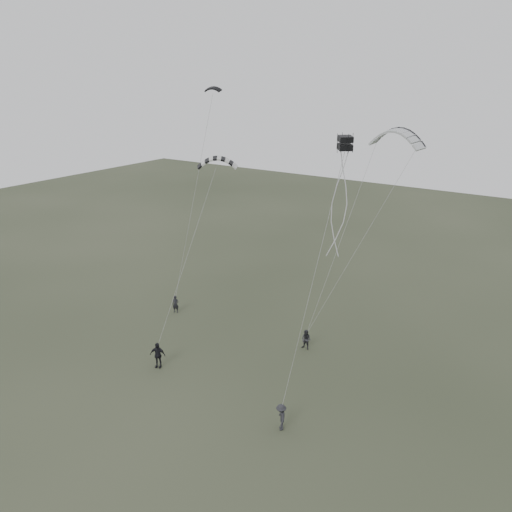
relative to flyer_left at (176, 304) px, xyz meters
The scene contains 9 objects.
ground 9.20m from the flyer_left, 37.00° to the right, with size 140.00×140.00×0.00m, color #2F3623.
flyer_left is the anchor object (origin of this frame).
flyer_right 12.64m from the flyer_left, ahead, with size 0.77×0.60×1.59m, color #28282D.
flyer_center 8.84m from the flyer_left, 55.96° to the right, with size 1.14×0.47×1.94m, color black.
flyer_far 17.78m from the flyer_left, 27.54° to the right, with size 1.09×0.63×1.69m, color #25262A.
kite_dark_small 18.56m from the flyer_left, 64.58° to the left, with size 1.42×0.43×0.48m, color black, non-canonical shape.
kite_pale_large 23.30m from the flyer_left, 25.98° to the left, with size 4.49×1.01×1.80m, color #B6B9BC, non-canonical shape.
kite_striped 13.68m from the flyer_left, 16.96° to the left, with size 3.06×0.77×1.20m, color black, non-canonical shape.
kite_box 22.98m from the flyer_left, 11.33° to the right, with size 0.74×0.74×0.76m, color black, non-canonical shape.
Camera 1 is at (20.70, -23.82, 19.73)m, focal length 35.00 mm.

